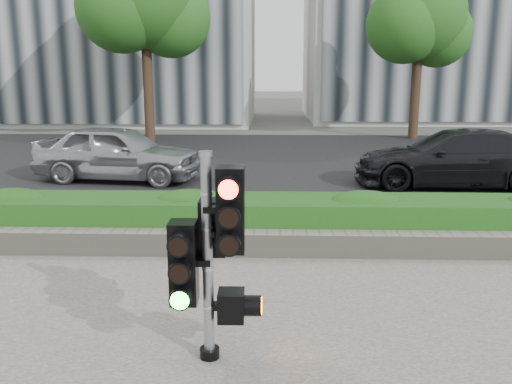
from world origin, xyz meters
TOP-DOWN VIEW (x-y plane):
  - ground at (0.00, 0.00)m, footprint 120.00×120.00m
  - road at (0.00, 10.00)m, footprint 60.00×13.00m
  - curb at (0.00, 3.15)m, footprint 60.00×0.25m
  - stone_wall at (0.00, 1.90)m, footprint 12.00×0.32m
  - hedge at (0.00, 2.55)m, footprint 12.00×1.00m
  - building_right at (11.00, 25.00)m, footprint 18.00×10.00m
  - tree_left at (-4.52, 14.56)m, footprint 4.61×4.03m
  - tree_right at (5.48, 15.55)m, footprint 4.10×3.58m
  - traffic_signal at (-0.48, -0.96)m, footprint 0.67×0.49m
  - car_silver at (-3.65, 7.22)m, footprint 4.14×2.11m
  - car_dark at (4.23, 6.80)m, footprint 4.59×2.10m

SIDE VIEW (x-z plane):
  - ground at x=0.00m, z-range 0.00..0.00m
  - road at x=0.00m, z-range 0.00..0.02m
  - curb at x=0.00m, z-range 0.00..0.12m
  - stone_wall at x=0.00m, z-range 0.03..0.37m
  - hedge at x=0.00m, z-range 0.03..0.71m
  - car_dark at x=4.23m, z-range 0.02..1.32m
  - car_silver at x=-3.65m, z-range 0.02..1.37m
  - traffic_signal at x=-0.48m, z-range 0.13..2.08m
  - tree_right at x=5.48m, z-range 1.22..7.75m
  - tree_left at x=-4.52m, z-range 1.37..8.72m
  - building_right at x=11.00m, z-range 0.00..12.00m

